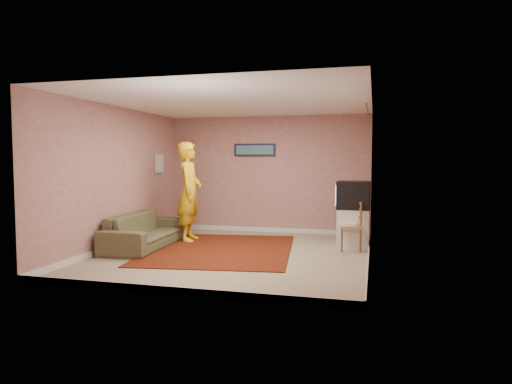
% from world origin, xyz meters
% --- Properties ---
extents(ground, '(5.00, 5.00, 0.00)m').
position_xyz_m(ground, '(0.00, 0.00, 0.00)').
color(ground, gray).
rests_on(ground, ground).
extents(wall_back, '(4.50, 0.02, 2.60)m').
position_xyz_m(wall_back, '(0.00, 2.50, 1.30)').
color(wall_back, tan).
rests_on(wall_back, ground).
extents(wall_front, '(4.50, 0.02, 2.60)m').
position_xyz_m(wall_front, '(0.00, -2.50, 1.30)').
color(wall_front, tan).
rests_on(wall_front, ground).
extents(wall_left, '(0.02, 5.00, 2.60)m').
position_xyz_m(wall_left, '(-2.25, 0.00, 1.30)').
color(wall_left, tan).
rests_on(wall_left, ground).
extents(wall_right, '(0.02, 5.00, 2.60)m').
position_xyz_m(wall_right, '(2.25, 0.00, 1.30)').
color(wall_right, tan).
rests_on(wall_right, ground).
extents(ceiling, '(4.50, 5.00, 0.02)m').
position_xyz_m(ceiling, '(0.00, 0.00, 2.60)').
color(ceiling, white).
rests_on(ceiling, wall_back).
extents(baseboard_back, '(4.50, 0.02, 0.10)m').
position_xyz_m(baseboard_back, '(0.00, 2.49, 0.05)').
color(baseboard_back, silver).
rests_on(baseboard_back, ground).
extents(baseboard_front, '(4.50, 0.02, 0.10)m').
position_xyz_m(baseboard_front, '(0.00, -2.49, 0.05)').
color(baseboard_front, silver).
rests_on(baseboard_front, ground).
extents(baseboard_left, '(0.02, 5.00, 0.10)m').
position_xyz_m(baseboard_left, '(-2.24, 0.00, 0.05)').
color(baseboard_left, silver).
rests_on(baseboard_left, ground).
extents(baseboard_right, '(0.02, 5.00, 0.10)m').
position_xyz_m(baseboard_right, '(2.24, 0.00, 0.05)').
color(baseboard_right, silver).
rests_on(baseboard_right, ground).
extents(window, '(0.01, 1.10, 1.50)m').
position_xyz_m(window, '(2.24, -0.90, 1.45)').
color(window, black).
rests_on(window, wall_right).
extents(curtain_sheer, '(0.01, 0.75, 2.10)m').
position_xyz_m(curtain_sheer, '(2.23, -1.05, 1.25)').
color(curtain_sheer, white).
rests_on(curtain_sheer, wall_right).
extents(curtain_floral, '(0.01, 0.35, 2.10)m').
position_xyz_m(curtain_floral, '(2.21, -0.35, 1.25)').
color(curtain_floral, beige).
rests_on(curtain_floral, wall_right).
extents(curtain_rod, '(0.02, 1.40, 0.02)m').
position_xyz_m(curtain_rod, '(2.20, -0.90, 2.32)').
color(curtain_rod, brown).
rests_on(curtain_rod, wall_right).
extents(picture_back, '(0.95, 0.04, 0.28)m').
position_xyz_m(picture_back, '(-0.30, 2.47, 1.85)').
color(picture_back, '#131535').
rests_on(picture_back, wall_back).
extents(picture_left, '(0.04, 0.38, 0.42)m').
position_xyz_m(picture_left, '(-2.22, 1.60, 1.55)').
color(picture_left, tan).
rests_on(picture_left, wall_left).
extents(area_rug, '(2.90, 3.44, 0.02)m').
position_xyz_m(area_rug, '(-0.36, 0.27, 0.01)').
color(area_rug, '#330505').
rests_on(area_rug, ground).
extents(tv_cabinet, '(0.57, 0.52, 0.73)m').
position_xyz_m(tv_cabinet, '(1.95, 1.05, 0.36)').
color(tv_cabinet, silver).
rests_on(tv_cabinet, ground).
extents(crt_tv, '(0.62, 0.55, 0.51)m').
position_xyz_m(crt_tv, '(1.94, 1.05, 0.98)').
color(crt_tv, black).
rests_on(crt_tv, tv_cabinet).
extents(chair_a, '(0.49, 0.47, 0.55)m').
position_xyz_m(chair_a, '(1.98, 1.84, 0.61)').
color(chair_a, tan).
rests_on(chair_a, ground).
extents(dvd_player, '(0.35, 0.29, 0.05)m').
position_xyz_m(dvd_player, '(1.98, 1.84, 0.54)').
color(dvd_player, silver).
rests_on(dvd_player, chair_a).
extents(blue_throw, '(0.42, 0.05, 0.44)m').
position_xyz_m(blue_throw, '(1.98, 2.03, 0.81)').
color(blue_throw, '#90B2EB').
rests_on(blue_throw, chair_a).
extents(chair_b, '(0.46, 0.48, 0.49)m').
position_xyz_m(chair_b, '(1.90, 0.80, 0.55)').
color(chair_b, tan).
rests_on(chair_b, ground).
extents(game_console, '(0.26, 0.20, 0.05)m').
position_xyz_m(game_console, '(1.90, 0.80, 0.48)').
color(game_console, white).
rests_on(game_console, chair_b).
extents(sofa, '(0.97, 2.20, 0.63)m').
position_xyz_m(sofa, '(-1.80, 0.16, 0.31)').
color(sofa, brown).
rests_on(sofa, ground).
extents(person, '(0.59, 0.79, 1.98)m').
position_xyz_m(person, '(-1.26, 1.00, 0.99)').
color(person, yellow).
rests_on(person, ground).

